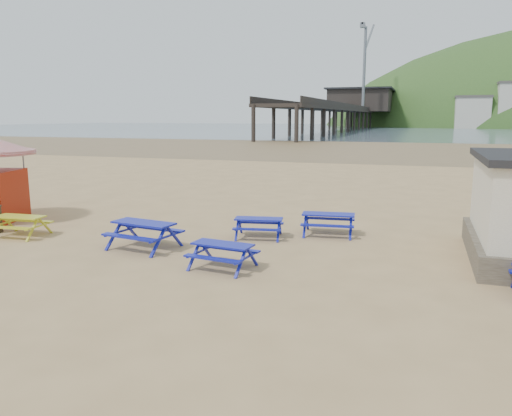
% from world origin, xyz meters
% --- Properties ---
extents(ground, '(400.00, 400.00, 0.00)m').
position_xyz_m(ground, '(0.00, 0.00, 0.00)').
color(ground, tan).
rests_on(ground, ground).
extents(wet_sand, '(400.00, 400.00, 0.00)m').
position_xyz_m(wet_sand, '(0.00, 55.00, 0.00)').
color(wet_sand, olive).
rests_on(wet_sand, ground).
extents(sea, '(400.00, 400.00, 0.00)m').
position_xyz_m(sea, '(0.00, 170.00, 0.01)').
color(sea, '#4C5F6D').
rests_on(sea, ground).
extents(picnic_table_blue_b, '(1.88, 1.62, 0.70)m').
position_xyz_m(picnic_table_blue_b, '(-0.01, 1.24, 0.35)').
color(picnic_table_blue_b, '#0A009A').
rests_on(picnic_table_blue_b, ground).
extents(picnic_table_blue_c, '(2.00, 1.69, 0.78)m').
position_xyz_m(picnic_table_blue_c, '(2.23, 2.43, 0.39)').
color(picnic_table_blue_c, '#0A009A').
rests_on(picnic_table_blue_c, ground).
extents(picnic_table_blue_d, '(2.30, 1.96, 0.87)m').
position_xyz_m(picnic_table_blue_d, '(-3.07, -1.31, 0.43)').
color(picnic_table_blue_d, '#0A009A').
rests_on(picnic_table_blue_d, ground).
extents(picnic_table_blue_e, '(1.87, 1.58, 0.72)m').
position_xyz_m(picnic_table_blue_e, '(0.16, -2.51, 0.36)').
color(picnic_table_blue_e, '#0A009A').
rests_on(picnic_table_blue_e, ground).
extents(picnic_table_yellow, '(1.85, 1.53, 0.73)m').
position_xyz_m(picnic_table_yellow, '(-8.11, -1.23, 0.37)').
color(picnic_table_yellow, gold).
rests_on(picnic_table_yellow, ground).
extents(pier, '(24.00, 220.00, 39.29)m').
position_xyz_m(pier, '(-17.99, 178.23, 5.46)').
color(pier, black).
rests_on(pier, ground).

